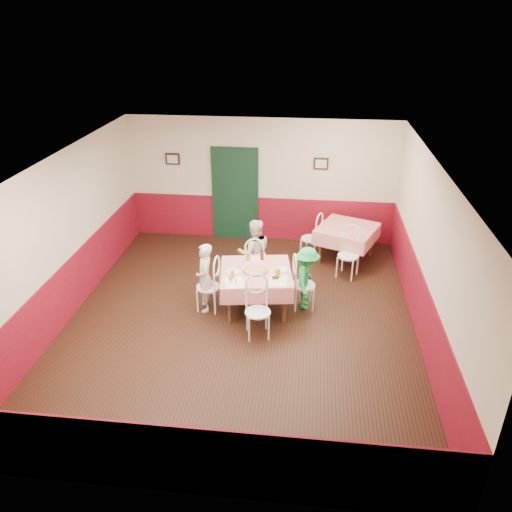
# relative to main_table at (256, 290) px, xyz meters

# --- Properties ---
(floor) EXTENTS (7.00, 7.00, 0.00)m
(floor) POSITION_rel_main_table_xyz_m (-0.22, -0.43, -0.38)
(floor) COLOR black
(floor) RESTS_ON ground
(ceiling) EXTENTS (7.00, 7.00, 0.00)m
(ceiling) POSITION_rel_main_table_xyz_m (-0.22, -0.43, 2.42)
(ceiling) COLOR white
(ceiling) RESTS_ON back_wall
(back_wall) EXTENTS (6.00, 0.10, 2.80)m
(back_wall) POSITION_rel_main_table_xyz_m (-0.22, 3.07, 1.02)
(back_wall) COLOR beige
(back_wall) RESTS_ON ground
(front_wall) EXTENTS (6.00, 0.10, 2.80)m
(front_wall) POSITION_rel_main_table_xyz_m (-0.22, -3.93, 1.02)
(front_wall) COLOR beige
(front_wall) RESTS_ON ground
(left_wall) EXTENTS (0.10, 7.00, 2.80)m
(left_wall) POSITION_rel_main_table_xyz_m (-3.22, -0.43, 1.02)
(left_wall) COLOR beige
(left_wall) RESTS_ON ground
(right_wall) EXTENTS (0.10, 7.00, 2.80)m
(right_wall) POSITION_rel_main_table_xyz_m (2.78, -0.43, 1.02)
(right_wall) COLOR beige
(right_wall) RESTS_ON ground
(wainscot_back) EXTENTS (6.00, 0.03, 1.00)m
(wainscot_back) POSITION_rel_main_table_xyz_m (-0.22, 3.05, 0.12)
(wainscot_back) COLOR maroon
(wainscot_back) RESTS_ON ground
(wainscot_front) EXTENTS (6.00, 0.03, 1.00)m
(wainscot_front) POSITION_rel_main_table_xyz_m (-0.22, -3.92, 0.12)
(wainscot_front) COLOR maroon
(wainscot_front) RESTS_ON ground
(wainscot_left) EXTENTS (0.03, 7.00, 1.00)m
(wainscot_left) POSITION_rel_main_table_xyz_m (-3.21, -0.43, 0.12)
(wainscot_left) COLOR maroon
(wainscot_left) RESTS_ON ground
(wainscot_right) EXTENTS (0.03, 7.00, 1.00)m
(wainscot_right) POSITION_rel_main_table_xyz_m (2.76, -0.43, 0.12)
(wainscot_right) COLOR maroon
(wainscot_right) RESTS_ON ground
(door) EXTENTS (0.96, 0.06, 2.10)m
(door) POSITION_rel_main_table_xyz_m (-0.82, 3.02, 0.68)
(door) COLOR black
(door) RESTS_ON ground
(picture_left) EXTENTS (0.32, 0.03, 0.26)m
(picture_left) POSITION_rel_main_table_xyz_m (-2.22, 3.02, 1.48)
(picture_left) COLOR black
(picture_left) RESTS_ON back_wall
(picture_right) EXTENTS (0.32, 0.03, 0.26)m
(picture_right) POSITION_rel_main_table_xyz_m (1.08, 3.02, 1.48)
(picture_right) COLOR black
(picture_right) RESTS_ON back_wall
(thermostat) EXTENTS (0.10, 0.03, 0.10)m
(thermostat) POSITION_rel_main_table_xyz_m (-2.12, 3.02, 1.12)
(thermostat) COLOR white
(thermostat) RESTS_ON back_wall
(main_table) EXTENTS (1.39, 1.39, 0.77)m
(main_table) POSITION_rel_main_table_xyz_m (0.00, 0.00, 0.00)
(main_table) COLOR red
(main_table) RESTS_ON ground
(second_table) EXTENTS (1.47, 1.47, 0.77)m
(second_table) POSITION_rel_main_table_xyz_m (1.69, 2.14, 0.00)
(second_table) COLOR red
(second_table) RESTS_ON ground
(chair_left) EXTENTS (0.46, 0.46, 0.90)m
(chair_left) POSITION_rel_main_table_xyz_m (-0.84, -0.13, 0.08)
(chair_left) COLOR white
(chair_left) RESTS_ON ground
(chair_right) EXTENTS (0.49, 0.49, 0.90)m
(chair_right) POSITION_rel_main_table_xyz_m (0.84, 0.13, 0.08)
(chair_right) COLOR white
(chair_right) RESTS_ON ground
(chair_far) EXTENTS (0.46, 0.46, 0.90)m
(chair_far) POSITION_rel_main_table_xyz_m (-0.13, 0.84, 0.08)
(chair_far) COLOR white
(chair_far) RESTS_ON ground
(chair_near) EXTENTS (0.50, 0.50, 0.90)m
(chair_near) POSITION_rel_main_table_xyz_m (0.13, -0.84, 0.08)
(chair_near) COLOR white
(chair_near) RESTS_ON ground
(chair_second_a) EXTENTS (0.55, 0.55, 0.90)m
(chair_second_a) POSITION_rel_main_table_xyz_m (0.94, 2.14, 0.08)
(chair_second_a) COLOR white
(chair_second_a) RESTS_ON ground
(chair_second_b) EXTENTS (0.55, 0.55, 0.90)m
(chair_second_b) POSITION_rel_main_table_xyz_m (1.69, 1.39, 0.08)
(chair_second_b) COLOR white
(chair_second_b) RESTS_ON ground
(pizza) EXTENTS (0.46, 0.46, 0.03)m
(pizza) POSITION_rel_main_table_xyz_m (-0.01, -0.03, 0.40)
(pizza) COLOR #B74723
(pizza) RESTS_ON main_table
(plate_left) EXTENTS (0.28, 0.28, 0.01)m
(plate_left) POSITION_rel_main_table_xyz_m (-0.39, -0.08, 0.39)
(plate_left) COLOR white
(plate_left) RESTS_ON main_table
(plate_right) EXTENTS (0.28, 0.28, 0.01)m
(plate_right) POSITION_rel_main_table_xyz_m (0.44, 0.09, 0.39)
(plate_right) COLOR white
(plate_right) RESTS_ON main_table
(plate_far) EXTENTS (0.28, 0.28, 0.01)m
(plate_far) POSITION_rel_main_table_xyz_m (-0.04, 0.43, 0.39)
(plate_far) COLOR white
(plate_far) RESTS_ON main_table
(glass_a) EXTENTS (0.08, 0.08, 0.12)m
(glass_a) POSITION_rel_main_table_xyz_m (-0.37, -0.29, 0.45)
(glass_a) COLOR #BF7219
(glass_a) RESTS_ON main_table
(glass_b) EXTENTS (0.09, 0.09, 0.15)m
(glass_b) POSITION_rel_main_table_xyz_m (0.39, -0.18, 0.46)
(glass_b) COLOR #BF7219
(glass_b) RESTS_ON main_table
(glass_c) EXTENTS (0.09, 0.09, 0.14)m
(glass_c) POSITION_rel_main_table_xyz_m (-0.19, 0.39, 0.46)
(glass_c) COLOR #BF7219
(glass_c) RESTS_ON main_table
(beer_bottle) EXTENTS (0.07, 0.07, 0.24)m
(beer_bottle) POSITION_rel_main_table_xyz_m (0.06, 0.42, 0.50)
(beer_bottle) COLOR #381C0A
(beer_bottle) RESTS_ON main_table
(shaker_a) EXTENTS (0.04, 0.04, 0.09)m
(shaker_a) POSITION_rel_main_table_xyz_m (-0.35, -0.49, 0.43)
(shaker_a) COLOR silver
(shaker_a) RESTS_ON main_table
(shaker_b) EXTENTS (0.04, 0.04, 0.09)m
(shaker_b) POSITION_rel_main_table_xyz_m (-0.28, -0.51, 0.43)
(shaker_b) COLOR silver
(shaker_b) RESTS_ON main_table
(shaker_c) EXTENTS (0.04, 0.04, 0.09)m
(shaker_c) POSITION_rel_main_table_xyz_m (-0.39, -0.41, 0.43)
(shaker_c) COLOR #B23319
(shaker_c) RESTS_ON main_table
(menu_left) EXTENTS (0.40, 0.47, 0.00)m
(menu_left) POSITION_rel_main_table_xyz_m (-0.32, -0.45, 0.39)
(menu_left) COLOR white
(menu_left) RESTS_ON main_table
(menu_right) EXTENTS (0.32, 0.42, 0.00)m
(menu_right) POSITION_rel_main_table_xyz_m (0.42, -0.30, 0.39)
(menu_right) COLOR white
(menu_right) RESTS_ON main_table
(wallet) EXTENTS (0.12, 0.11, 0.02)m
(wallet) POSITION_rel_main_table_xyz_m (0.36, -0.23, 0.40)
(wallet) COLOR black
(wallet) RESTS_ON main_table
(diner_left) EXTENTS (0.40, 0.52, 1.28)m
(diner_left) POSITION_rel_main_table_xyz_m (-0.89, -0.13, 0.26)
(diner_left) COLOR gray
(diner_left) RESTS_ON ground
(diner_far) EXTENTS (0.77, 0.67, 1.35)m
(diner_far) POSITION_rel_main_table_xyz_m (-0.13, 0.89, 0.30)
(diner_far) COLOR gray
(diner_far) RESTS_ON ground
(diner_right) EXTENTS (0.49, 0.79, 1.18)m
(diner_right) POSITION_rel_main_table_xyz_m (0.89, 0.13, 0.21)
(diner_right) COLOR gray
(diner_right) RESTS_ON ground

